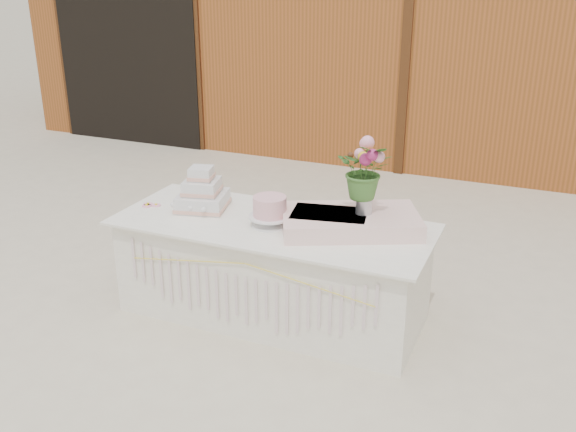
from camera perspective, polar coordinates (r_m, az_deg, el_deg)
name	(u,v)px	position (r m, az deg, el deg)	size (l,w,h in m)	color
ground	(273,313)	(5.14, -1.34, -8.63)	(80.00, 80.00, 0.00)	beige
barn	(438,29)	(10.24, 13.16, 15.88)	(12.60, 4.60, 3.30)	brown
cake_table	(272,269)	(4.95, -1.40, -4.77)	(2.40, 1.00, 0.77)	white
wedding_cake	(202,195)	(5.10, -7.63, 1.90)	(0.46, 0.46, 0.34)	silver
pink_cake_stand	(270,210)	(4.71, -1.63, 0.56)	(0.31, 0.31, 0.23)	white
satin_runner	(350,221)	(4.69, 5.57, -0.48)	(0.99, 0.57, 0.12)	beige
flower_vase	(364,203)	(4.65, 6.79, 1.19)	(0.12, 0.12, 0.16)	#BBBAC0
bouquet	(366,163)	(4.56, 6.95, 4.66)	(0.38, 0.33, 0.42)	#3C6C2B
loose_flowers	(156,203)	(5.29, -11.65, 1.14)	(0.15, 0.36, 0.02)	#FE9BBF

